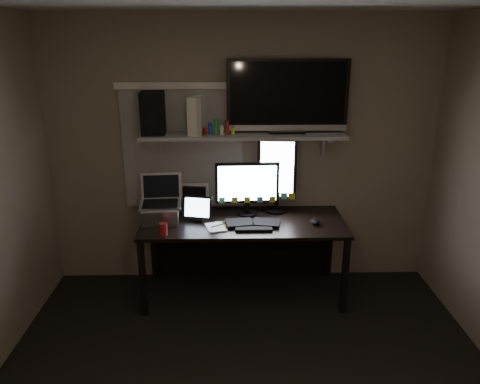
{
  "coord_description": "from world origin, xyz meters",
  "views": [
    {
      "loc": [
        -0.12,
        -2.44,
        2.3
      ],
      "look_at": [
        -0.03,
        1.25,
        1.06
      ],
      "focal_mm": 35.0,
      "sensor_mm": 36.0,
      "label": 1
    }
  ],
  "objects_px": {
    "desk": "(243,234)",
    "tablet": "(197,209)",
    "laptop": "(160,200)",
    "game_console": "(198,115)",
    "keyboard": "(253,223)",
    "speaker": "(153,113)",
    "tv": "(287,96)",
    "monitor_landscape": "(247,188)",
    "mouse": "(315,222)",
    "monitor_portrait": "(277,175)",
    "cup": "(163,229)"
  },
  "relations": [
    {
      "from": "mouse",
      "to": "game_console",
      "type": "height_order",
      "value": "game_console"
    },
    {
      "from": "desk",
      "to": "keyboard",
      "type": "relative_size",
      "value": 3.74
    },
    {
      "from": "tablet",
      "to": "game_console",
      "type": "relative_size",
      "value": 0.81
    },
    {
      "from": "monitor_landscape",
      "to": "cup",
      "type": "bearing_deg",
      "value": -150.49
    },
    {
      "from": "desk",
      "to": "laptop",
      "type": "distance_m",
      "value": 0.83
    },
    {
      "from": "laptop",
      "to": "game_console",
      "type": "height_order",
      "value": "game_console"
    },
    {
      "from": "monitor_portrait",
      "to": "tablet",
      "type": "height_order",
      "value": "monitor_portrait"
    },
    {
      "from": "keyboard",
      "to": "tablet",
      "type": "xyz_separation_m",
      "value": [
        -0.49,
        0.1,
        0.1
      ]
    },
    {
      "from": "mouse",
      "to": "speaker",
      "type": "bearing_deg",
      "value": 172.9
    },
    {
      "from": "laptop",
      "to": "mouse",
      "type": "bearing_deg",
      "value": -7.58
    },
    {
      "from": "speaker",
      "to": "tablet",
      "type": "bearing_deg",
      "value": -29.81
    },
    {
      "from": "cup",
      "to": "speaker",
      "type": "xyz_separation_m",
      "value": [
        -0.11,
        0.48,
        0.88
      ]
    },
    {
      "from": "mouse",
      "to": "tv",
      "type": "distance_m",
      "value": 1.12
    },
    {
      "from": "monitor_portrait",
      "to": "game_console",
      "type": "relative_size",
      "value": 2.17
    },
    {
      "from": "tablet",
      "to": "speaker",
      "type": "bearing_deg",
      "value": 166.29
    },
    {
      "from": "monitor_portrait",
      "to": "tv",
      "type": "distance_m",
      "value": 0.72
    },
    {
      "from": "monitor_portrait",
      "to": "keyboard",
      "type": "relative_size",
      "value": 1.48
    },
    {
      "from": "mouse",
      "to": "speaker",
      "type": "distance_m",
      "value": 1.7
    },
    {
      "from": "keyboard",
      "to": "tablet",
      "type": "bearing_deg",
      "value": 168.21
    },
    {
      "from": "laptop",
      "to": "cup",
      "type": "relative_size",
      "value": 3.95
    },
    {
      "from": "monitor_portrait",
      "to": "monitor_landscape",
      "type": "bearing_deg",
      "value": -157.53
    },
    {
      "from": "keyboard",
      "to": "speaker",
      "type": "distance_m",
      "value": 1.29
    },
    {
      "from": "cup",
      "to": "monitor_portrait",
      "type": "bearing_deg",
      "value": 28.03
    },
    {
      "from": "desk",
      "to": "tablet",
      "type": "distance_m",
      "value": 0.51
    },
    {
      "from": "laptop",
      "to": "speaker",
      "type": "relative_size",
      "value": 1.1
    },
    {
      "from": "tv",
      "to": "tablet",
      "type": "bearing_deg",
      "value": -163.42
    },
    {
      "from": "laptop",
      "to": "speaker",
      "type": "xyz_separation_m",
      "value": [
        -0.05,
        0.2,
        0.73
      ]
    },
    {
      "from": "mouse",
      "to": "speaker",
      "type": "xyz_separation_m",
      "value": [
        -1.41,
        0.28,
        0.91
      ]
    },
    {
      "from": "keyboard",
      "to": "mouse",
      "type": "distance_m",
      "value": 0.54
    },
    {
      "from": "mouse",
      "to": "keyboard",
      "type": "bearing_deg",
      "value": -174.88
    },
    {
      "from": "speaker",
      "to": "mouse",
      "type": "bearing_deg",
      "value": -14.46
    },
    {
      "from": "tablet",
      "to": "desk",
      "type": "bearing_deg",
      "value": 27.86
    },
    {
      "from": "mouse",
      "to": "cup",
      "type": "relative_size",
      "value": 1.17
    },
    {
      "from": "tablet",
      "to": "tv",
      "type": "bearing_deg",
      "value": 29.26
    },
    {
      "from": "tv",
      "to": "game_console",
      "type": "height_order",
      "value": "tv"
    },
    {
      "from": "desk",
      "to": "keyboard",
      "type": "distance_m",
      "value": 0.3
    },
    {
      "from": "monitor_portrait",
      "to": "laptop",
      "type": "height_order",
      "value": "monitor_portrait"
    },
    {
      "from": "tablet",
      "to": "cup",
      "type": "xyz_separation_m",
      "value": [
        -0.26,
        -0.3,
        -0.07
      ]
    },
    {
      "from": "monitor_portrait",
      "to": "keyboard",
      "type": "distance_m",
      "value": 0.53
    },
    {
      "from": "laptop",
      "to": "game_console",
      "type": "bearing_deg",
      "value": 26.87
    },
    {
      "from": "tablet",
      "to": "tv",
      "type": "height_order",
      "value": "tv"
    },
    {
      "from": "tv",
      "to": "game_console",
      "type": "distance_m",
      "value": 0.8
    },
    {
      "from": "game_console",
      "to": "tv",
      "type": "bearing_deg",
      "value": 20.98
    },
    {
      "from": "tablet",
      "to": "monitor_landscape",
      "type": "bearing_deg",
      "value": 31.03
    },
    {
      "from": "monitor_landscape",
      "to": "mouse",
      "type": "height_order",
      "value": "monitor_landscape"
    },
    {
      "from": "laptop",
      "to": "keyboard",
      "type": "bearing_deg",
      "value": -10.58
    },
    {
      "from": "desk",
      "to": "laptop",
      "type": "xyz_separation_m",
      "value": [
        -0.73,
        -0.12,
        0.38
      ]
    },
    {
      "from": "tv",
      "to": "game_console",
      "type": "relative_size",
      "value": 3.22
    },
    {
      "from": "monitor_portrait",
      "to": "laptop",
      "type": "bearing_deg",
      "value": -160.96
    },
    {
      "from": "monitor_landscape",
      "to": "laptop",
      "type": "height_order",
      "value": "monitor_landscape"
    }
  ]
}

